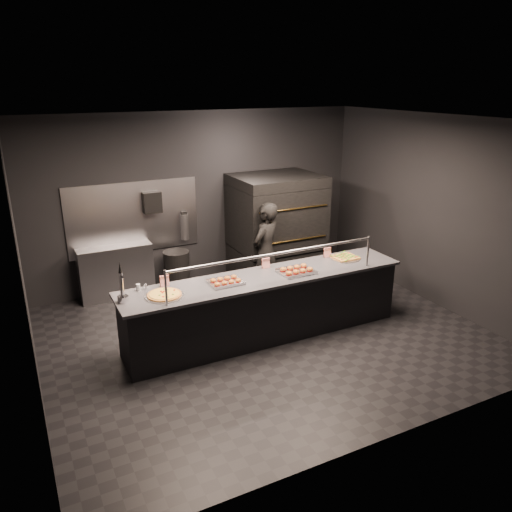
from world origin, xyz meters
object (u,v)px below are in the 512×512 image
round_pizza (164,295)px  prep_shelf (116,272)px  slider_tray_a (226,281)px  slider_tray_b (296,270)px  towel_dispenser (152,202)px  pizza_oven (276,228)px  worker (266,252)px  square_pizza (345,257)px  beer_tap (122,291)px  trash_bin (177,272)px  service_counter (266,306)px  fire_extinguisher (185,226)px

round_pizza → prep_shelf: bearing=93.7°
slider_tray_a → slider_tray_b: 1.05m
towel_dispenser → pizza_oven: bearing=-13.1°
pizza_oven → worker: bearing=-129.2°
square_pizza → worker: bearing=125.9°
beer_tap → worker: bearing=24.3°
towel_dispenser → trash_bin: (0.27, -0.31, -1.18)m
service_counter → round_pizza: bearing=-178.8°
trash_bin → towel_dispenser: bearing=131.8°
towel_dispenser → prep_shelf: bearing=-174.3°
trash_bin → worker: size_ratio=0.45×
square_pizza → prep_shelf: bearing=143.4°
beer_tap → slider_tray_a: bearing=-0.8°
prep_shelf → slider_tray_b: slider_tray_b is taller
beer_tap → round_pizza: size_ratio=1.05×
square_pizza → round_pizza: bearing=-177.5°
towel_dispenser → beer_tap: 2.63m
pizza_oven → fire_extinguisher: pizza_oven is taller
beer_tap → square_pizza: bearing=1.2°
prep_shelf → towel_dispenser: 1.31m
prep_shelf → beer_tap: bearing=-98.7°
fire_extinguisher → trash_bin: (-0.28, -0.32, -0.69)m
service_counter → beer_tap: beer_tap is taller
towel_dispenser → slider_tray_b: towel_dispenser is taller
slider_tray_a → round_pizza: bearing=-177.7°
service_counter → pizza_oven: bearing=57.7°
slider_tray_a → trash_bin: slider_tray_a is taller
service_counter → square_pizza: bearing=3.9°
pizza_oven → trash_bin: 1.93m
prep_shelf → trash_bin: (0.97, -0.24, -0.08)m
prep_shelf → trash_bin: prep_shelf is taller
slider_tray_a → beer_tap: bearing=179.2°
prep_shelf → square_pizza: size_ratio=2.67×
round_pizza → slider_tray_a: bearing=2.3°
service_counter → pizza_oven: size_ratio=2.15×
round_pizza → square_pizza: bearing=2.5°
service_counter → beer_tap: bearing=179.3°
towel_dispenser → beer_tap: towel_dispenser is taller
fire_extinguisher → worker: size_ratio=0.31×
towel_dispenser → square_pizza: (2.30, -2.29, -0.61)m
service_counter → prep_shelf: service_counter is taller
pizza_oven → square_pizza: (0.20, -1.80, -0.03)m
fire_extinguisher → worker: bearing=-51.6°
towel_dispenser → slider_tray_a: 2.48m
slider_tray_a → slider_tray_b: (1.05, -0.08, 0.00)m
slider_tray_a → trash_bin: (-0.03, 2.08, -0.58)m
prep_shelf → slider_tray_b: (2.05, -2.39, 0.50)m
service_counter → beer_tap: 2.04m
service_counter → round_pizza: size_ratio=8.30×
slider_tray_a → prep_shelf: bearing=113.4°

